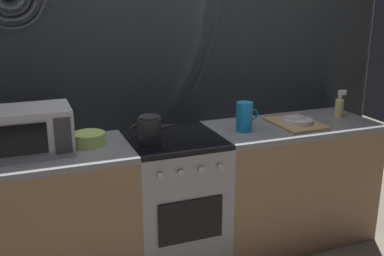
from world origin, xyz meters
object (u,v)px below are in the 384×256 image
object	(u,v)px
stove_unit	(175,201)
microwave	(30,131)
mixing_bowl	(89,139)
dish_pile	(296,123)
pitcher	(245,117)
spray_bottle	(340,106)
kettle	(150,129)

from	to	relation	value
stove_unit	microwave	world-z (taller)	microwave
mixing_bowl	dish_pile	bearing A→B (deg)	-3.21
stove_unit	mixing_bowl	bearing A→B (deg)	175.88
dish_pile	microwave	bearing A→B (deg)	178.02
pitcher	dish_pile	world-z (taller)	pitcher
stove_unit	spray_bottle	size ratio (longest dim) A/B	4.43
mixing_bowl	dish_pile	xyz separation A→B (m)	(1.44, -0.08, -0.02)
stove_unit	pitcher	distance (m)	0.74
mixing_bowl	spray_bottle	size ratio (longest dim) A/B	0.99
kettle	pitcher	xyz separation A→B (m)	(0.66, -0.01, 0.02)
dish_pile	spray_bottle	bearing A→B (deg)	11.01
kettle	dish_pile	distance (m)	1.07
stove_unit	mixing_bowl	distance (m)	0.73
kettle	stove_unit	bearing A→B (deg)	7.91
kettle	mixing_bowl	world-z (taller)	kettle
microwave	dish_pile	bearing A→B (deg)	-1.98
pitcher	dish_pile	size ratio (longest dim) A/B	0.50
mixing_bowl	spray_bottle	bearing A→B (deg)	0.11
stove_unit	spray_bottle	distance (m)	1.44
spray_bottle	mixing_bowl	bearing A→B (deg)	-179.89
microwave	kettle	distance (m)	0.70
spray_bottle	stove_unit	bearing A→B (deg)	-178.19
microwave	dish_pile	xyz separation A→B (m)	(1.77, -0.06, -0.12)
mixing_bowl	spray_bottle	world-z (taller)	spray_bottle
mixing_bowl	pitcher	xyz separation A→B (m)	(1.03, -0.08, 0.06)
stove_unit	pitcher	world-z (taller)	pitcher
microwave	mixing_bowl	bearing A→B (deg)	3.34
kettle	mixing_bowl	distance (m)	0.38
microwave	mixing_bowl	size ratio (longest dim) A/B	2.30
stove_unit	spray_bottle	bearing A→B (deg)	1.81
spray_bottle	microwave	bearing A→B (deg)	-179.41
mixing_bowl	kettle	bearing A→B (deg)	-9.54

